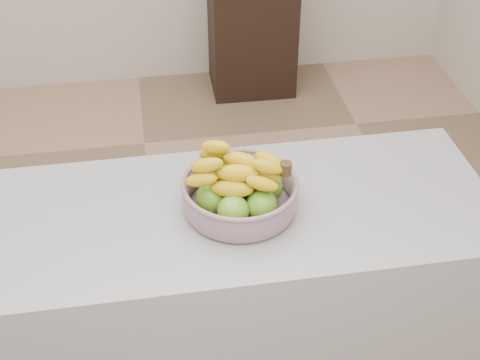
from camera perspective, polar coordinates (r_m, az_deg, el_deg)
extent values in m
plane|color=#A07C62|center=(2.85, -6.91, -10.86)|extent=(4.00, 4.00, 0.00)
cube|color=gray|center=(2.20, -6.96, -12.11)|extent=(2.00, 0.60, 0.90)
cube|color=black|center=(4.10, 1.03, 13.51)|extent=(0.50, 0.41, 0.89)
cylinder|color=#8E99AB|center=(1.89, 0.00, -2.24)|extent=(0.28, 0.28, 0.01)
torus|color=#8E99AB|center=(1.84, 0.00, -0.27)|extent=(0.33, 0.33, 0.02)
sphere|color=#57A11B|center=(1.80, -0.59, -2.62)|extent=(0.09, 0.09, 0.09)
sphere|color=#57A11B|center=(1.82, 1.88, -2.14)|extent=(0.09, 0.09, 0.09)
sphere|color=#57A11B|center=(1.88, 2.37, -0.59)|extent=(0.09, 0.09, 0.09)
sphere|color=#57A11B|center=(1.93, 0.55, 0.43)|extent=(0.09, 0.09, 0.09)
sphere|color=#57A11B|center=(1.91, -1.79, 0.00)|extent=(0.09, 0.09, 0.09)
sphere|color=#57A11B|center=(1.85, -2.42, -1.50)|extent=(0.09, 0.09, 0.09)
ellipsoid|color=yellow|center=(1.79, -0.71, -0.75)|extent=(0.21, 0.10, 0.05)
ellipsoid|color=yellow|center=(1.83, -0.33, 0.24)|extent=(0.21, 0.12, 0.05)
ellipsoid|color=yellow|center=(1.87, 0.04, 1.18)|extent=(0.20, 0.14, 0.05)
ellipsoid|color=yellow|center=(1.79, -0.20, 0.60)|extent=(0.21, 0.09, 0.05)
ellipsoid|color=yellow|center=(1.83, 0.20, 1.64)|extent=(0.20, 0.15, 0.05)
cylinder|color=#3C2913|center=(1.78, 3.92, 0.98)|extent=(0.03, 0.03, 0.04)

